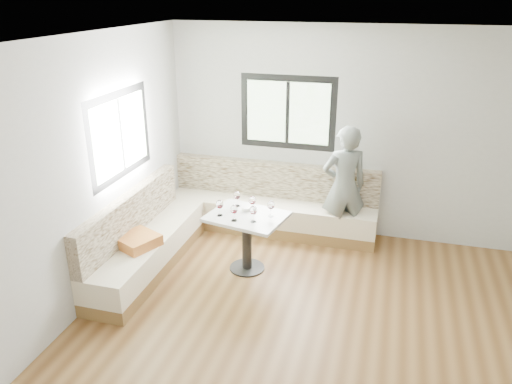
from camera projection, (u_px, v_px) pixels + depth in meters
room at (319, 205)px, 4.39m from camera, size 5.01×5.01×2.81m
banquette at (220, 222)px, 6.56m from camera, size 2.90×2.80×0.95m
table at (247, 229)px, 5.92m from camera, size 0.99×0.84×0.72m
person at (344, 186)px, 6.47m from camera, size 0.70×0.60×1.62m
olive_ramekin at (246, 209)px, 5.97m from camera, size 0.10×0.10×0.04m
wine_glass_a at (220, 205)px, 5.79m from camera, size 0.09×0.09×0.20m
wine_glass_b at (234, 210)px, 5.66m from camera, size 0.09×0.09×0.20m
wine_glass_c at (253, 211)px, 5.63m from camera, size 0.09×0.09×0.20m
wine_glass_d at (252, 201)px, 5.90m from camera, size 0.09×0.09×0.20m
wine_glass_e at (271, 206)px, 5.77m from camera, size 0.09×0.09×0.20m
wine_glass_f at (237, 196)px, 6.05m from camera, size 0.09×0.09×0.20m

